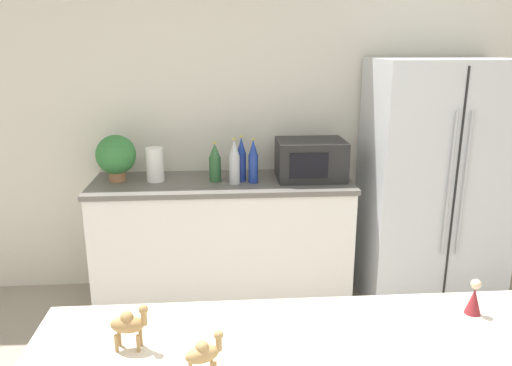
{
  "coord_description": "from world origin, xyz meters",
  "views": [
    {
      "loc": [
        -0.39,
        -1.02,
        1.88
      ],
      "look_at": [
        -0.22,
        1.37,
        1.19
      ],
      "focal_mm": 35.0,
      "sensor_mm": 36.0,
      "label": 1
    }
  ],
  "objects": [
    {
      "name": "wall_back",
      "position": [
        0.0,
        2.73,
        1.27
      ],
      "size": [
        8.0,
        0.06,
        2.55
      ],
      "color": "silver",
      "rests_on": "ground_plane"
    },
    {
      "name": "back_counter",
      "position": [
        -0.39,
        2.4,
        0.46
      ],
      "size": [
        1.84,
        0.63,
        0.92
      ],
      "color": "white",
      "rests_on": "ground_plane"
    },
    {
      "name": "refrigerator",
      "position": [
        1.14,
        2.35,
        0.88
      ],
      "size": [
        0.96,
        0.69,
        1.77
      ],
      "color": "silver",
      "rests_on": "ground_plane"
    },
    {
      "name": "potted_plant",
      "position": [
        -1.12,
        2.45,
        1.1
      ],
      "size": [
        0.28,
        0.28,
        0.33
      ],
      "color": "#9E6B47",
      "rests_on": "back_counter"
    },
    {
      "name": "paper_towel_roll",
      "position": [
        -0.86,
        2.43,
        1.04
      ],
      "size": [
        0.12,
        0.12,
        0.24
      ],
      "color": "white",
      "rests_on": "back_counter"
    },
    {
      "name": "microwave",
      "position": [
        0.25,
        2.42,
        1.06
      ],
      "size": [
        0.48,
        0.37,
        0.28
      ],
      "color": "black",
      "rests_on": "back_counter"
    },
    {
      "name": "back_bottle_0",
      "position": [
        -0.3,
        2.48,
        1.03
      ],
      "size": [
        0.07,
        0.07,
        0.23
      ],
      "color": "#2D6033",
      "rests_on": "back_counter"
    },
    {
      "name": "back_bottle_1",
      "position": [
        -0.17,
        2.34,
        1.07
      ],
      "size": [
        0.07,
        0.07,
        0.31
      ],
      "color": "navy",
      "rests_on": "back_counter"
    },
    {
      "name": "back_bottle_2",
      "position": [
        -0.3,
        2.32,
        1.07
      ],
      "size": [
        0.08,
        0.08,
        0.32
      ],
      "color": "#B2B7BC",
      "rests_on": "back_counter"
    },
    {
      "name": "back_bottle_3",
      "position": [
        -0.25,
        2.39,
        1.08
      ],
      "size": [
        0.06,
        0.06,
        0.32
      ],
      "color": "navy",
      "rests_on": "back_counter"
    },
    {
      "name": "back_bottle_4",
      "position": [
        -0.43,
        2.39,
        1.06
      ],
      "size": [
        0.08,
        0.08,
        0.28
      ],
      "color": "#2D6033",
      "rests_on": "back_counter"
    },
    {
      "name": "camel_figurine",
      "position": [
        -0.69,
        0.37,
        1.04
      ],
      "size": [
        0.12,
        0.06,
        0.15
      ],
      "color": "#A87F4C",
      "rests_on": "bar_counter"
    },
    {
      "name": "camel_figurine_second",
      "position": [
        -0.45,
        0.21,
        1.03
      ],
      "size": [
        0.12,
        0.08,
        0.14
      ],
      "color": "tan",
      "rests_on": "bar_counter"
    },
    {
      "name": "wise_man_figurine_crimson",
      "position": [
        0.49,
        0.5,
        1.0
      ],
      "size": [
        0.06,
        0.06,
        0.13
      ],
      "color": "maroon",
      "rests_on": "bar_counter"
    }
  ]
}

